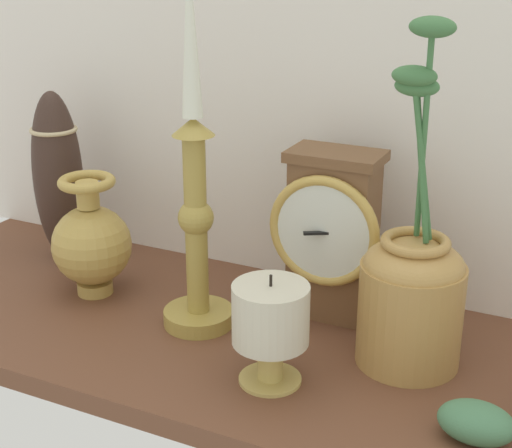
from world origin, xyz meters
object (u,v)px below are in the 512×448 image
object	(u,v)px
mantel_clock	(331,233)
candlestick_tall_left	(196,203)
brass_vase_bulbous	(92,242)
pillar_candle_front	(270,323)
brass_vase_jar	(411,290)
tall_ceramic_vase	(58,176)

from	to	relation	value
mantel_clock	candlestick_tall_left	size ratio (longest dim) A/B	0.47
candlestick_tall_left	brass_vase_bulbous	xyz separation A→B (cm)	(-16.21, 1.26, -8.16)
candlestick_tall_left	brass_vase_bulbous	size ratio (longest dim) A/B	2.81
candlestick_tall_left	pillar_candle_front	world-z (taller)	candlestick_tall_left
brass_vase_bulbous	pillar_candle_front	world-z (taller)	brass_vase_bulbous
brass_vase_bulbous	pillar_candle_front	bearing A→B (deg)	-17.27
brass_vase_bulbous	mantel_clock	bearing A→B (deg)	14.27
brass_vase_bulbous	brass_vase_jar	bearing A→B (deg)	1.40
pillar_candle_front	candlestick_tall_left	bearing A→B (deg)	148.90
brass_vase_jar	pillar_candle_front	world-z (taller)	brass_vase_jar
mantel_clock	tall_ceramic_vase	xyz separation A→B (cm)	(-40.31, 0.14, 1.47)
candlestick_tall_left	pillar_candle_front	distance (cm)	17.33
brass_vase_bulbous	brass_vase_jar	xyz separation A→B (cm)	(40.83, 1.00, 1.44)
mantel_clock	brass_vase_bulbous	xyz separation A→B (cm)	(-29.33, -7.46, -3.55)
pillar_candle_front	brass_vase_jar	bearing A→B (deg)	40.73
brass_vase_jar	pillar_candle_front	bearing A→B (deg)	-139.27
brass_vase_bulbous	pillar_candle_front	distance (cm)	30.52
candlestick_tall_left	brass_vase_jar	size ratio (longest dim) A/B	1.20
candlestick_tall_left	pillar_candle_front	bearing A→B (deg)	-31.10
mantel_clock	pillar_candle_front	xyz separation A→B (cm)	(-0.19, -16.52, -3.91)
candlestick_tall_left	tall_ceramic_vase	world-z (taller)	candlestick_tall_left
brass_vase_bulbous	pillar_candle_front	size ratio (longest dim) A/B	1.29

